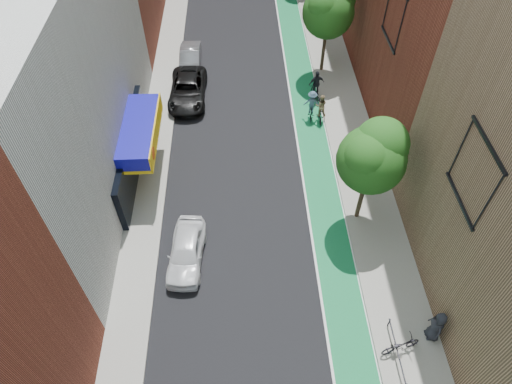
{
  "coord_description": "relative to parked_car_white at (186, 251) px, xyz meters",
  "views": [
    {
      "loc": [
        -0.58,
        -5.27,
        19.69
      ],
      "look_at": [
        0.12,
        10.74,
        1.5
      ],
      "focal_mm": 32.0,
      "sensor_mm": 36.0,
      "label": 1
    }
  ],
  "objects": [
    {
      "name": "bike_lane",
      "position": [
        7.49,
        18.33,
        -0.7
      ],
      "size": [
        2.0,
        68.0,
        0.01
      ],
      "primitive_type": "cube",
      "color": "#136C31",
      "rests_on": "ground"
    },
    {
      "name": "sidewalk_left",
      "position": [
        -2.51,
        18.33,
        -0.63
      ],
      "size": [
        2.0,
        68.0,
        0.15
      ],
      "primitive_type": "cube",
      "color": "gray",
      "rests_on": "ground"
    },
    {
      "name": "sidewalk_right",
      "position": [
        9.99,
        18.33,
        -0.63
      ],
      "size": [
        3.0,
        68.0,
        0.15
      ],
      "primitive_type": "cube",
      "color": "gray",
      "rests_on": "ground"
    },
    {
      "name": "building_left_white",
      "position": [
        -7.51,
        6.33,
        5.29
      ],
      "size": [
        8.0,
        20.0,
        12.0
      ],
      "primitive_type": "cube",
      "color": "silver",
      "rests_on": "ground"
    },
    {
      "name": "tree_near",
      "position": [
        9.14,
        2.35,
        3.95
      ],
      "size": [
        3.4,
        3.36,
        6.42
      ],
      "color": "#332619",
      "rests_on": "ground"
    },
    {
      "name": "tree_mid",
      "position": [
        9.14,
        16.35,
        4.18
      ],
      "size": [
        3.55,
        3.53,
        6.74
      ],
      "color": "#332619",
      "rests_on": "ground"
    },
    {
      "name": "parked_car_white",
      "position": [
        0.0,
        0.0,
        0.0
      ],
      "size": [
        2.0,
        4.27,
        1.41
      ],
      "primitive_type": "imported",
      "rotation": [
        0.0,
        0.0,
        -0.08
      ],
      "color": "white",
      "rests_on": "ground"
    },
    {
      "name": "parked_car_black",
      "position": [
        -0.66,
        13.36,
        0.03
      ],
      "size": [
        2.53,
        5.31,
        1.46
      ],
      "primitive_type": "imported",
      "rotation": [
        0.0,
        0.0,
        -0.02
      ],
      "color": "black",
      "rests_on": "ground"
    },
    {
      "name": "parked_car_silver",
      "position": [
        -0.69,
        17.29,
        -0.02
      ],
      "size": [
        1.49,
        4.19,
        1.38
      ],
      "primitive_type": "imported",
      "rotation": [
        0.0,
        0.0,
        -0.01
      ],
      "color": "gray",
      "rests_on": "ground"
    },
    {
      "name": "cyclist_lane_near",
      "position": [
        8.19,
        10.67,
        0.11
      ],
      "size": [
        0.8,
        1.6,
        1.93
      ],
      "rotation": [
        0.0,
        0.0,
        3.09
      ],
      "color": "black",
      "rests_on": "ground"
    },
    {
      "name": "cyclist_lane_mid",
      "position": [
        8.19,
        12.94,
        0.16
      ],
      "size": [
        1.15,
        1.76,
        2.19
      ],
      "rotation": [
        0.0,
        0.0,
        3.39
      ],
      "color": "black",
      "rests_on": "ground"
    },
    {
      "name": "cyclist_lane_far",
      "position": [
        7.63,
        10.97,
        0.22
      ],
      "size": [
        1.16,
        1.57,
        2.02
      ],
      "rotation": [
        0.0,
        0.0,
        2.97
      ],
      "color": "black",
      "rests_on": "ground"
    },
    {
      "name": "parked_bike_far",
      "position": [
        9.49,
        -5.21,
        -0.09
      ],
      "size": [
        1.89,
        1.06,
        0.94
      ],
      "primitive_type": "imported",
      "rotation": [
        0.0,
        0.0,
        1.83
      ],
      "color": "black",
      "rests_on": "sidewalk_right"
    },
    {
      "name": "pedestrian",
      "position": [
        11.09,
        -4.63,
        0.38
      ],
      "size": [
        0.6,
        0.92,
        1.87
      ],
      "primitive_type": "imported",
      "rotation": [
        0.0,
        0.0,
        -1.57
      ],
      "color": "#21232A",
      "rests_on": "sidewalk_right"
    }
  ]
}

